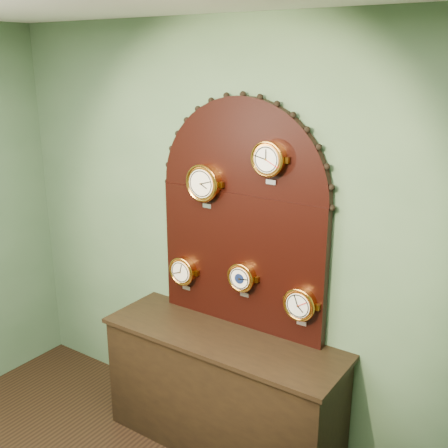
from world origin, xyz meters
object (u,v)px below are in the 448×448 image
Objects in this scene: shop_counter at (222,393)px; hygrometer at (183,271)px; roman_clock at (204,183)px; display_board at (242,209)px; arabic_clock at (269,159)px; barometer at (242,277)px; tide_clock at (300,304)px.

shop_counter is 0.86m from hygrometer.
roman_clock is at bearing 148.30° from shop_counter.
display_board reaches higher than hygrometer.
barometer is at bearing 179.87° from arabic_clock.
display_board is 0.43m from arabic_clock.
shop_counter is 6.50× the size of barometer.
display_board is (0.00, 0.22, 1.23)m from shop_counter.
display_board is at bearing 15.17° from roman_clock.
hygrometer reaches higher than shop_counter.
display_board is 0.30m from roman_clock.
shop_counter is at bearing -90.00° from display_board.
tide_clock is (0.47, -0.07, -0.51)m from display_board.
barometer is at bearing -53.18° from display_board.
shop_counter is 5.37× the size of roman_clock.
display_board is 0.69m from tide_clock.
tide_clock is (0.42, -0.00, -0.08)m from barometer.
tide_clock is (0.90, -0.00, -0.01)m from hygrometer.
tide_clock is at bearing 0.04° from arabic_clock.
arabic_clock is (0.22, -0.07, 0.36)m from display_board.
tide_clock is (0.71, 0.00, -0.66)m from roman_clock.
display_board is at bearing 171.94° from tide_clock.
arabic_clock reaches higher than barometer.
shop_counter is 6.12× the size of tide_clock.
tide_clock is (0.47, 0.15, 0.72)m from shop_counter.
shop_counter is 6.23× the size of hygrometer.
hygrometer is at bearing -179.99° from barometer.
shop_counter is at bearing -145.61° from arabic_clock.
display_board reaches higher than tide_clock.
display_board is 5.72× the size of arabic_clock.
arabic_clock reaches higher than tide_clock.
arabic_clock is at bearing 34.39° from shop_counter.
hygrometer is (-0.43, 0.15, 0.73)m from shop_counter.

